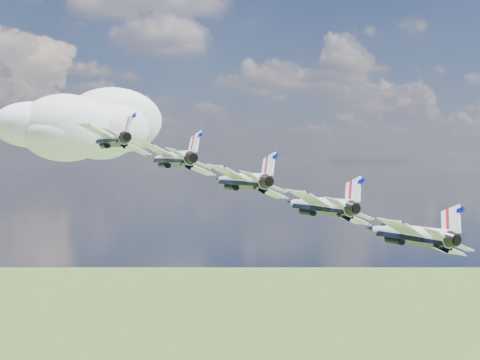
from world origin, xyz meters
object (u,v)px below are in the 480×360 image
object	(u,v)px
jet_4	(407,233)
jet_0	(111,139)
jet_1	(171,158)
jet_3	(318,205)
jet_2	(240,180)

from	to	relation	value
jet_4	jet_0	bearing A→B (deg)	121.43
jet_1	jet_4	size ratio (longest dim) A/B	1.00
jet_4	jet_3	bearing A→B (deg)	121.43
jet_0	jet_3	distance (m)	32.27
jet_2	jet_4	bearing A→B (deg)	-58.57
jet_0	jet_2	world-z (taller)	jet_0
jet_0	jet_1	size ratio (longest dim) A/B	1.00
jet_2	jet_3	xyz separation A→B (m)	(7.12, -7.59, -2.72)
jet_0	jet_1	bearing A→B (deg)	-58.57
jet_0	jet_3	size ratio (longest dim) A/B	1.00
jet_2	jet_3	bearing A→B (deg)	-58.57
jet_3	jet_2	bearing A→B (deg)	121.43
jet_0	jet_4	xyz separation A→B (m)	(28.47, -30.37, -10.87)
jet_0	jet_3	xyz separation A→B (m)	(21.35, -22.78, -8.16)
jet_0	jet_2	xyz separation A→B (m)	(14.23, -15.19, -5.44)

